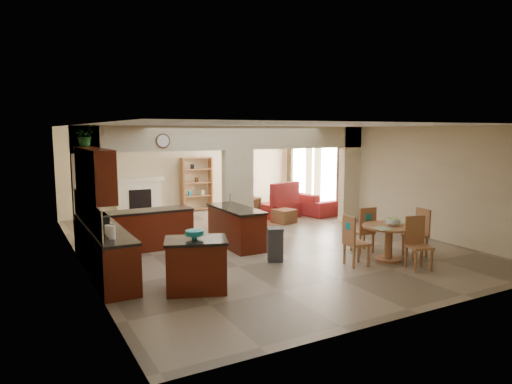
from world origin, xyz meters
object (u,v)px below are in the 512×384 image
kitchen_island (196,265)px  dining_table (389,237)px  sofa (303,202)px  armchair (242,210)px

kitchen_island → dining_table: size_ratio=1.12×
sofa → armchair: size_ratio=2.81×
kitchen_island → sofa: 7.87m
kitchen_island → armchair: kitchen_island is taller
dining_table → sofa: (1.65, 5.52, -0.15)m
sofa → armchair: (-2.57, -0.62, 0.04)m
armchair → sofa: bearing=157.5°
sofa → armchair: armchair is taller
dining_table → armchair: (-0.92, 4.90, -0.11)m
sofa → armchair: 2.64m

